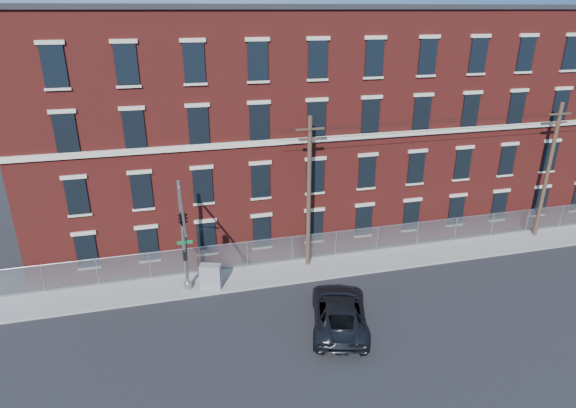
% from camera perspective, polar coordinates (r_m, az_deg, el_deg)
% --- Properties ---
extents(ground, '(140.00, 140.00, 0.00)m').
position_cam_1_polar(ground, '(27.75, 1.68, -13.24)').
color(ground, black).
rests_on(ground, ground).
extents(sidewalk, '(65.00, 3.00, 0.12)m').
position_cam_1_polar(sidewalk, '(36.18, 18.03, -5.31)').
color(sidewalk, gray).
rests_on(sidewalk, ground).
extents(mill_building, '(55.30, 14.32, 16.30)m').
position_cam_1_polar(mill_building, '(40.90, 12.80, 10.42)').
color(mill_building, maroon).
rests_on(mill_building, ground).
extents(chain_link_fence, '(59.06, 0.06, 1.85)m').
position_cam_1_polar(chain_link_fence, '(36.74, 17.16, -3.05)').
color(chain_link_fence, '#A5A8AD').
rests_on(chain_link_fence, ground).
extents(traffic_signal_mast, '(0.90, 6.75, 7.00)m').
position_cam_1_polar(traffic_signal_mast, '(26.16, -12.29, -2.48)').
color(traffic_signal_mast, '#9EA0A5').
rests_on(traffic_signal_mast, ground).
extents(utility_pole_near, '(1.80, 0.28, 10.00)m').
position_cam_1_polar(utility_pole_near, '(30.53, 2.48, 1.54)').
color(utility_pole_near, '#463023').
rests_on(utility_pole_near, ground).
extents(utility_pole_mid, '(1.80, 0.28, 10.00)m').
position_cam_1_polar(utility_pole_mid, '(39.50, 28.40, 3.65)').
color(utility_pole_mid, '#463023').
rests_on(utility_pole_mid, ground).
extents(overhead_wires, '(40.00, 0.62, 0.62)m').
position_cam_1_polar(overhead_wires, '(38.65, 29.41, 8.96)').
color(overhead_wires, black).
rests_on(overhead_wires, ground).
extents(pickup_truck, '(4.51, 6.71, 1.71)m').
position_cam_1_polar(pickup_truck, '(26.84, 6.06, -12.51)').
color(pickup_truck, black).
rests_on(pickup_truck, ground).
extents(utility_cabinet, '(1.39, 0.99, 1.57)m').
position_cam_1_polar(utility_cabinet, '(30.06, -9.11, -8.46)').
color(utility_cabinet, slate).
rests_on(utility_cabinet, sidewalk).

